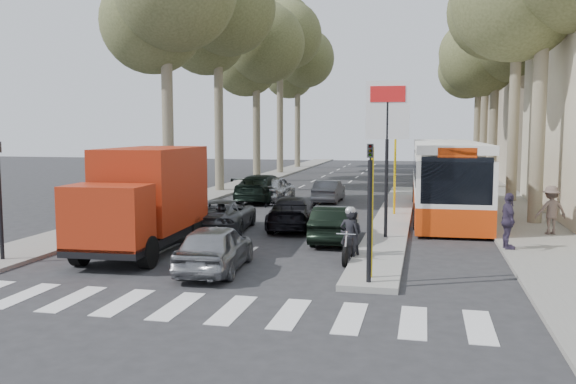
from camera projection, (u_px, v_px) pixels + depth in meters
The scene contains 26 objects.
ground at pixel (259, 268), 17.35m from camera, with size 120.00×120.00×0.00m, color #28282B.
sidewalk_right at pixel (488, 189), 39.72m from camera, with size 3.20×70.00×0.12m, color gray.
median_left at pixel (256, 180), 46.26m from camera, with size 2.40×64.00×0.12m, color gray.
traffic_island at pixel (394, 216), 27.30m from camera, with size 1.50×26.00×0.16m, color gray.
building_far at pixel (575, 75), 46.12m from camera, with size 11.00×20.00×16.00m, color #B7A88E.
billboard at pixel (387, 136), 21.11m from camera, with size 1.50×12.10×5.60m.
traffic_light_island at pixel (370, 189), 14.93m from camera, with size 0.16×0.41×3.60m.
tree_l_b at pixel (220, 13), 37.46m from camera, with size 7.40×7.20×14.88m.
tree_l_c at pixel (258, 47), 45.29m from camera, with size 7.40×7.20×13.71m.
tree_l_d at pixel (282, 39), 52.89m from camera, with size 7.40×7.20×15.66m.
tree_l_e at pixel (299, 61), 60.79m from camera, with size 7.40×7.20×14.49m.
tree_r_c at pixel (498, 40), 39.70m from camera, with size 7.40×7.20×13.32m.
tree_r_d at pixel (488, 37), 47.30m from camera, with size 7.40×7.20×14.88m.
tree_r_e at pixel (480, 57), 55.11m from camera, with size 7.40×7.20×14.10m.
silver_hatchback at pixel (215, 247), 16.95m from camera, with size 1.58×3.94×1.34m, color gray.
dark_hatchback at pixel (335, 224), 21.41m from camera, with size 1.35×3.86×1.27m, color black.
queue_car_a at pixel (224, 215), 23.79m from camera, with size 2.05×4.44×1.23m, color #474A4E.
queue_car_b at pixel (294, 213), 24.19m from camera, with size 1.81×4.44×1.29m, color black.
queue_car_c at pixel (274, 188), 33.30m from camera, with size 1.69×4.21×1.43m, color #ABAFB4.
queue_car_d at pixel (329, 191), 32.95m from camera, with size 1.27×3.63×1.20m, color #48494F.
queue_car_e at pixel (264, 188), 33.18m from camera, with size 2.10×5.16×1.50m, color black.
red_truck at pixel (145, 197), 19.56m from camera, with size 2.65×6.36×3.34m.
city_bus at pixel (446, 177), 27.73m from camera, with size 3.14×12.97×3.40m.
motorcycle at pixel (350, 236), 18.34m from camera, with size 0.72×1.95×1.66m.
pedestrian_near at pixel (508, 221), 19.47m from camera, with size 1.06×0.52×1.81m, color #3D324B.
pedestrian_far at pixel (551, 210), 22.22m from camera, with size 1.15×0.51×1.77m, color brown.
Camera 1 is at (4.56, -16.43, 3.96)m, focal length 38.00 mm.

